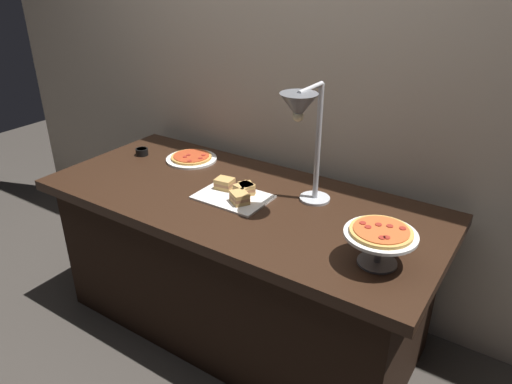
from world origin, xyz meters
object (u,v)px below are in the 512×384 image
(heat_lamp, at_px, (302,119))
(sauce_cup_near, at_px, (142,152))
(pizza_plate_front, at_px, (191,158))
(pizza_plate_center, at_px, (380,236))
(sandwich_platter, at_px, (236,193))

(heat_lamp, relative_size, sauce_cup_near, 7.92)
(sauce_cup_near, bearing_deg, heat_lamp, -5.81)
(pizza_plate_front, bearing_deg, heat_lamp, -14.66)
(pizza_plate_center, distance_m, sauce_cup_near, 1.51)
(pizza_plate_center, bearing_deg, heat_lamp, 157.70)
(heat_lamp, xyz_separation_m, sauce_cup_near, (-1.06, 0.11, -0.41))
(pizza_plate_front, distance_m, sandwich_platter, 0.52)
(heat_lamp, distance_m, pizza_plate_front, 0.91)
(pizza_plate_front, xyz_separation_m, sauce_cup_near, (-0.28, -0.10, 0.01))
(heat_lamp, height_order, pizza_plate_front, heat_lamp)
(heat_lamp, relative_size, sandwich_platter, 1.65)
(heat_lamp, height_order, pizza_plate_center, heat_lamp)
(heat_lamp, distance_m, sandwich_platter, 0.51)
(pizza_plate_front, height_order, sandwich_platter, sandwich_platter)
(heat_lamp, distance_m, sauce_cup_near, 1.14)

